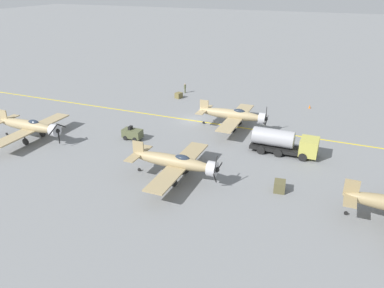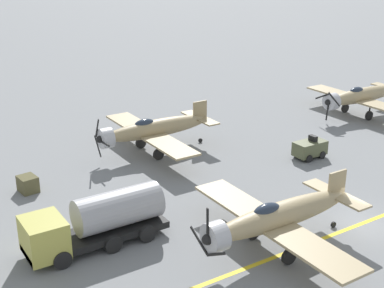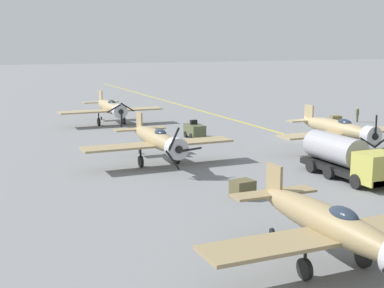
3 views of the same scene
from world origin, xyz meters
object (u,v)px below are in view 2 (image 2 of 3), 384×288
(fuel_tanker, at_px, (96,221))
(tow_tractor, at_px, (310,148))
(airplane_mid_center, at_px, (277,217))
(airplane_mid_right, at_px, (153,129))
(airplane_near_right, at_px, (361,96))
(supply_crate_mid_lane, at_px, (28,184))

(fuel_tanker, relative_size, tow_tractor, 3.08)
(fuel_tanker, distance_m, tow_tractor, 19.66)
(airplane_mid_center, distance_m, airplane_mid_right, 16.53)
(airplane_mid_right, xyz_separation_m, tow_tractor, (-7.54, -9.92, -1.22))
(airplane_mid_center, xyz_separation_m, airplane_near_right, (14.44, -23.31, 0.00))
(airplane_mid_center, xyz_separation_m, fuel_tanker, (5.70, 8.10, -0.50))
(airplane_near_right, relative_size, fuel_tanker, 1.50)
(tow_tractor, xyz_separation_m, supply_crate_mid_lane, (5.76, 20.59, -0.24))
(airplane_mid_center, xyz_separation_m, supply_crate_mid_lane, (14.70, 9.31, -1.46))
(supply_crate_mid_lane, bearing_deg, airplane_mid_right, -80.54)
(airplane_mid_right, bearing_deg, tow_tractor, -126.32)
(airplane_mid_right, bearing_deg, fuel_tanker, 139.68)
(airplane_near_right, bearing_deg, airplane_mid_right, 91.67)
(airplane_mid_center, relative_size, supply_crate_mid_lane, 9.02)
(supply_crate_mid_lane, bearing_deg, airplane_mid_center, -147.65)
(airplane_near_right, bearing_deg, fuel_tanker, 112.53)
(airplane_mid_center, height_order, tow_tractor, airplane_mid_center)
(fuel_tanker, bearing_deg, tow_tractor, -80.50)
(airplane_mid_center, xyz_separation_m, airplane_mid_right, (16.48, -1.35, 0.00))
(airplane_near_right, xyz_separation_m, supply_crate_mid_lane, (0.26, 32.62, -1.46))
(fuel_tanker, bearing_deg, airplane_near_right, -74.45)
(airplane_mid_right, bearing_deg, airplane_near_right, -94.39)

